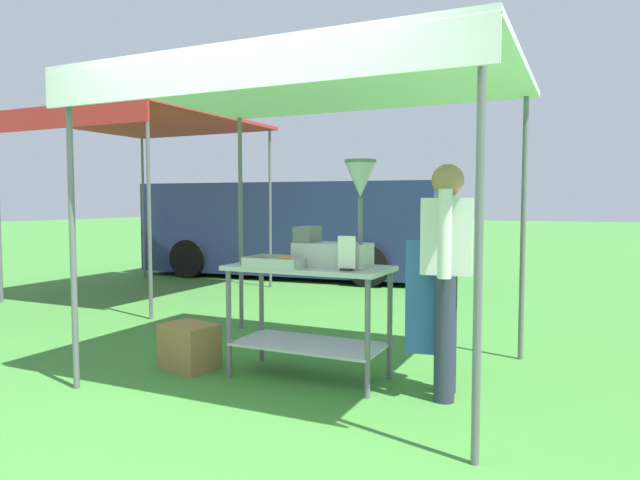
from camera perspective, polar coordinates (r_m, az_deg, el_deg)
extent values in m
plane|color=#3D7F33|center=(8.99, 12.65, -4.94)|extent=(70.00, 70.00, 0.00)
cylinder|color=slate|center=(4.44, -23.50, 0.47)|extent=(0.04, 0.04, 2.23)
cylinder|color=slate|center=(2.98, 15.58, -0.84)|extent=(0.04, 0.04, 2.23)
cylinder|color=slate|center=(6.11, -7.93, 1.57)|extent=(0.04, 0.04, 2.23)
cylinder|color=slate|center=(5.14, 19.64, 0.97)|extent=(0.04, 0.04, 2.23)
cube|color=white|center=(4.55, -0.28, 15.33)|extent=(3.04, 2.39, 0.05)
cube|color=white|center=(3.51, -8.95, 16.48)|extent=(3.04, 0.02, 0.24)
cube|color=#B7B7BC|center=(4.35, -1.12, -2.82)|extent=(1.24, 0.59, 0.04)
cube|color=#B7B7BC|center=(4.45, -1.11, -10.37)|extent=(1.14, 0.54, 0.02)
cylinder|color=slate|center=(4.49, -9.10, -8.26)|extent=(0.04, 0.04, 0.83)
cylinder|color=slate|center=(3.98, 4.77, -9.80)|extent=(0.04, 0.04, 0.83)
cylinder|color=slate|center=(4.90, -5.86, -7.23)|extent=(0.04, 0.04, 0.83)
cylinder|color=slate|center=(4.43, 6.99, -8.41)|extent=(0.04, 0.04, 0.83)
cube|color=#B7B7BC|center=(4.32, -4.18, -2.55)|extent=(0.47, 0.34, 0.01)
cube|color=#B7B7BC|center=(4.18, -5.27, -2.28)|extent=(0.47, 0.01, 0.06)
cube|color=#B7B7BC|center=(4.46, -3.17, -1.89)|extent=(0.47, 0.01, 0.06)
cube|color=#B7B7BC|center=(4.43, -6.76, -1.94)|extent=(0.01, 0.34, 0.06)
cube|color=#B7B7BC|center=(4.21, -1.48, -2.22)|extent=(0.01, 0.34, 0.06)
torus|color=gold|center=(4.38, -3.06, -2.17)|extent=(0.12, 0.12, 0.03)
torus|color=gold|center=(4.20, -4.29, -2.43)|extent=(0.12, 0.12, 0.03)
torus|color=gold|center=(4.33, -5.71, -2.26)|extent=(0.13, 0.13, 0.03)
torus|color=gold|center=(4.30, -6.73, -2.31)|extent=(0.12, 0.12, 0.03)
torus|color=gold|center=(4.17, -2.86, -2.48)|extent=(0.13, 0.13, 0.03)
torus|color=gold|center=(4.32, -2.40, -2.25)|extent=(0.12, 0.12, 0.03)
torus|color=gold|center=(4.40, -4.93, -2.16)|extent=(0.10, 0.10, 0.03)
torus|color=gold|center=(4.44, -5.80, -2.11)|extent=(0.13, 0.13, 0.03)
torus|color=gold|center=(4.32, -4.10, -2.26)|extent=(0.13, 0.13, 0.03)
torus|color=gold|center=(4.25, -2.82, -2.36)|extent=(0.10, 0.10, 0.03)
torus|color=gold|center=(4.34, -2.92, -1.87)|extent=(0.13, 0.13, 0.03)
torus|color=gold|center=(4.39, -3.59, -1.82)|extent=(0.12, 0.12, 0.03)
cube|color=#B7B7BC|center=(4.27, 1.26, -1.49)|extent=(0.56, 0.28, 0.18)
cube|color=slate|center=(4.35, -1.27, 0.59)|extent=(0.14, 0.22, 0.12)
cylinder|color=slate|center=(4.17, 4.04, 1.94)|extent=(0.04, 0.04, 0.34)
cone|color=#B7B7BC|center=(4.17, 4.06, 5.98)|extent=(0.22, 0.22, 0.25)
cylinder|color=slate|center=(4.18, 4.07, 7.85)|extent=(0.23, 0.23, 0.02)
cube|color=black|center=(4.03, 2.67, -2.97)|extent=(0.08, 0.05, 0.02)
cube|color=white|center=(4.02, 2.68, -1.23)|extent=(0.13, 0.02, 0.23)
cylinder|color=#2D3347|center=(3.99, 12.34, -9.62)|extent=(0.14, 0.14, 0.86)
cylinder|color=#2D3347|center=(4.19, 12.53, -8.99)|extent=(0.14, 0.14, 0.86)
cube|color=silver|center=(3.99, 12.58, 0.39)|extent=(0.37, 0.27, 0.52)
cube|color=#335BA3|center=(4.05, 10.79, -5.68)|extent=(0.32, 0.07, 0.80)
cylinder|color=silver|center=(3.77, 12.36, 0.60)|extent=(0.10, 0.10, 0.58)
cylinder|color=silver|center=(4.21, 12.78, 0.91)|extent=(0.10, 0.10, 0.58)
sphere|color=#A87A56|center=(3.99, 12.66, 5.85)|extent=(0.22, 0.22, 0.22)
cube|color=olive|center=(4.82, -12.92, -10.32)|extent=(0.49, 0.41, 0.37)
cube|color=navy|center=(10.53, -2.54, 1.29)|extent=(5.53, 2.37, 1.60)
cube|color=#1E2833|center=(11.49, -12.27, 3.41)|extent=(0.24, 1.62, 0.70)
cylinder|color=black|center=(10.53, -12.92, -1.81)|extent=(0.70, 0.30, 0.68)
cylinder|color=black|center=(12.12, -8.13, -1.02)|extent=(0.70, 0.30, 0.68)
cylinder|color=black|center=(9.15, 4.89, -2.55)|extent=(0.70, 0.30, 0.68)
cylinder|color=black|center=(10.95, 7.45, -1.53)|extent=(0.70, 0.30, 0.68)
cylinder|color=slate|center=(6.81, -16.70, 2.70)|extent=(0.04, 0.04, 2.48)
cylinder|color=slate|center=(10.59, -17.24, 3.03)|extent=(0.04, 0.04, 2.48)
cylinder|color=slate|center=(9.05, -5.00, 3.08)|extent=(0.04, 0.04, 2.48)
cube|color=red|center=(8.78, -17.19, 11.18)|extent=(2.79, 2.95, 0.05)
cube|color=red|center=(7.74, -24.62, 11.01)|extent=(2.79, 0.02, 0.24)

